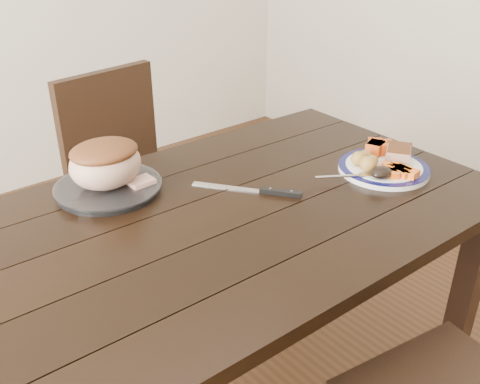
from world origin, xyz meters
TOP-DOWN VIEW (x-y plane):
  - dining_table at (-0.00, 0.00)m, footprint 1.63×0.95m
  - chair_far at (0.15, 0.74)m, footprint 0.47×0.48m
  - dinner_plate at (0.57, -0.12)m, footprint 0.27×0.27m
  - plate_rim at (0.57, -0.12)m, footprint 0.27×0.27m
  - serving_platter at (-0.14, 0.29)m, footprint 0.29×0.29m
  - pork_slice at (0.63, -0.12)m, footprint 0.11×0.11m
  - roasted_potatoes at (0.51, -0.09)m, footprint 0.09×0.09m
  - carrot_batons at (0.55, -0.18)m, footprint 0.09×0.12m
  - pumpkin_wedges at (0.62, -0.05)m, footprint 0.10×0.09m
  - dark_mushroom at (0.49, -0.17)m, footprint 0.07×0.05m
  - fork at (0.43, -0.10)m, footprint 0.16×0.11m
  - roast_joint at (-0.14, 0.29)m, footprint 0.20×0.18m
  - cut_slice at (-0.07, 0.24)m, footprint 0.07×0.06m
  - carving_knife at (0.20, 0.00)m, footprint 0.20×0.27m

SIDE VIEW (x-z plane):
  - chair_far at x=0.15m, z-range 0.06..0.99m
  - dining_table at x=0.00m, z-range 0.28..1.03m
  - carving_knife at x=0.20m, z-range 0.75..0.76m
  - dinner_plate at x=0.57m, z-range 0.75..0.77m
  - serving_platter at x=-0.14m, z-range 0.75..0.77m
  - plate_rim at x=0.57m, z-range 0.76..0.78m
  - fork at x=0.43m, z-range 0.77..0.77m
  - cut_slice at x=-0.07m, z-range 0.77..0.78m
  - carrot_batons at x=0.55m, z-range 0.77..0.79m
  - dark_mushroom at x=0.49m, z-range 0.77..0.80m
  - pumpkin_wedges at x=0.62m, z-range 0.77..0.81m
  - pork_slice at x=0.63m, z-range 0.77..0.81m
  - roasted_potatoes at x=0.51m, z-range 0.77..0.81m
  - roast_joint at x=-0.14m, z-range 0.77..0.90m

